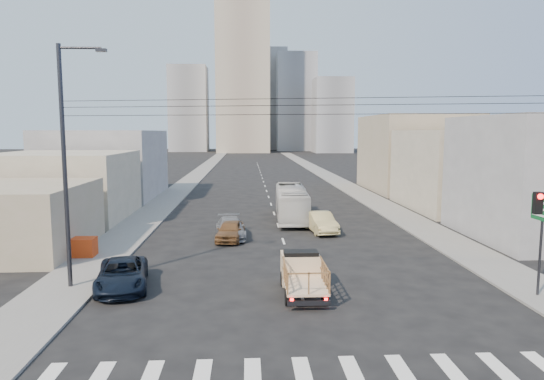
{
  "coord_description": "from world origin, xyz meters",
  "views": [
    {
      "loc": [
        -2.58,
        -20.11,
        7.82
      ],
      "look_at": [
        -0.72,
        15.88,
        3.5
      ],
      "focal_mm": 32.0,
      "sensor_mm": 36.0,
      "label": 1
    }
  ],
  "objects": [
    {
      "name": "crate_stack",
      "position": [
        -13.0,
        10.04,
        0.69
      ],
      "size": [
        1.8,
        1.2,
        1.14
      ],
      "color": "#C13A12",
      "rests_on": "sidewalk_left"
    },
    {
      "name": "bldg_right_far",
      "position": [
        20.0,
        44.0,
        5.0
      ],
      "size": [
        12.0,
        16.0,
        10.0
      ],
      "primitive_type": "cube",
      "color": "gray",
      "rests_on": "ground"
    },
    {
      "name": "bldg_right_mid",
      "position": [
        19.5,
        28.0,
        4.0
      ],
      "size": [
        11.0,
        14.0,
        8.0
      ],
      "primitive_type": "cube",
      "color": "#A59D85",
      "rests_on": "ground"
    },
    {
      "name": "ground",
      "position": [
        0.0,
        0.0,
        0.0
      ],
      "size": [
        420.0,
        420.0,
        0.0
      ],
      "primitive_type": "plane",
      "color": "black",
      "rests_on": "ground"
    },
    {
      "name": "midrise_east",
      "position": [
        30.0,
        165.0,
        14.0
      ],
      "size": [
        14.0,
        14.0,
        28.0
      ],
      "primitive_type": "cube",
      "color": "gray",
      "rests_on": "ground"
    },
    {
      "name": "green_sign",
      "position": [
        11.16,
        1.5,
        3.74
      ],
      "size": [
        0.18,
        1.6,
        5.0
      ],
      "color": "#2D2D33",
      "rests_on": "ground"
    },
    {
      "name": "bldg_left_mid",
      "position": [
        -19.0,
        24.0,
        3.0
      ],
      "size": [
        11.0,
        12.0,
        6.0
      ],
      "primitive_type": "cube",
      "color": "#A59D85",
      "rests_on": "ground"
    },
    {
      "name": "overhead_wires",
      "position": [
        0.0,
        1.5,
        8.97
      ],
      "size": [
        23.01,
        5.02,
        0.72
      ],
      "color": "black",
      "rests_on": "ground"
    },
    {
      "name": "sedan_brown",
      "position": [
        -3.81,
        14.47,
        0.73
      ],
      "size": [
        2.29,
        4.49,
        1.47
      ],
      "primitive_type": "imported",
      "rotation": [
        0.0,
        0.0,
        -0.14
      ],
      "color": "brown",
      "rests_on": "ground"
    },
    {
      "name": "sidewalk_right",
      "position": [
        11.75,
        70.0,
        0.06
      ],
      "size": [
        3.5,
        180.0,
        0.12
      ],
      "primitive_type": "cube",
      "color": "slate",
      "rests_on": "ground"
    },
    {
      "name": "bldg_right_near",
      "position": [
        19.0,
        14.0,
        4.5
      ],
      "size": [
        10.0,
        12.0,
        9.0
      ],
      "primitive_type": "cube",
      "color": "gray",
      "rests_on": "ground"
    },
    {
      "name": "midrise_back",
      "position": [
        6.0,
        200.0,
        22.0
      ],
      "size": [
        18.0,
        18.0,
        44.0
      ],
      "primitive_type": "cube",
      "color": "gray",
      "rests_on": "ground"
    },
    {
      "name": "high_rise_tower",
      "position": [
        -4.0,
        170.0,
        30.0
      ],
      "size": [
        20.0,
        20.0,
        60.0
      ],
      "primitive_type": "cube",
      "color": "tan",
      "rests_on": "ground"
    },
    {
      "name": "sedan_grey",
      "position": [
        -3.84,
        15.42,
        0.73
      ],
      "size": [
        2.49,
        5.19,
        1.46
      ],
      "primitive_type": "imported",
      "rotation": [
        0.0,
        0.0,
        0.09
      ],
      "color": "gray",
      "rests_on": "ground"
    },
    {
      "name": "bldg_left_far",
      "position": [
        -19.5,
        39.0,
        4.0
      ],
      "size": [
        12.0,
        16.0,
        8.0
      ],
      "primitive_type": "cube",
      "color": "gray",
      "rests_on": "ground"
    },
    {
      "name": "midrise_nw",
      "position": [
        -26.0,
        180.0,
        17.0
      ],
      "size": [
        15.0,
        15.0,
        34.0
      ],
      "primitive_type": "cube",
      "color": "gray",
      "rests_on": "ground"
    },
    {
      "name": "midrise_ne",
      "position": [
        18.0,
        185.0,
        20.0
      ],
      "size": [
        16.0,
        16.0,
        40.0
      ],
      "primitive_type": "cube",
      "color": "gray",
      "rests_on": "ground"
    },
    {
      "name": "sedan_tan",
      "position": [
        3.16,
        17.06,
        0.79
      ],
      "size": [
        2.33,
        5.01,
        1.59
      ],
      "primitive_type": "imported",
      "rotation": [
        0.0,
        0.0,
        0.14
      ],
      "color": "tan",
      "rests_on": "ground"
    },
    {
      "name": "bldg_left_near",
      "position": [
        -18.0,
        12.0,
        2.2
      ],
      "size": [
        9.0,
        10.0,
        4.4
      ],
      "primitive_type": "cube",
      "color": "gray",
      "rests_on": "ground"
    },
    {
      "name": "flatbed_pickup",
      "position": [
        0.08,
        2.62,
        1.09
      ],
      "size": [
        1.95,
        4.41,
        1.9
      ],
      "color": "beige",
      "rests_on": "ground"
    },
    {
      "name": "city_bus",
      "position": [
        1.38,
        22.72,
        1.52
      ],
      "size": [
        2.99,
        10.99,
        3.03
      ],
      "primitive_type": "imported",
      "rotation": [
        0.0,
        0.0,
        -0.04
      ],
      "color": "silver",
      "rests_on": "ground"
    },
    {
      "name": "lane_dashes",
      "position": [
        0.0,
        53.0,
        0.01
      ],
      "size": [
        0.15,
        104.0,
        0.01
      ],
      "color": "silver",
      "rests_on": "ground"
    },
    {
      "name": "sidewalk_left",
      "position": [
        -11.75,
        70.0,
        0.06
      ],
      "size": [
        3.5,
        180.0,
        0.12
      ],
      "primitive_type": "cube",
      "color": "slate",
      "rests_on": "ground"
    },
    {
      "name": "navy_pickup",
      "position": [
        -8.87,
        3.83,
        0.72
      ],
      "size": [
        3.29,
        5.56,
        1.45
      ],
      "primitive_type": "imported",
      "rotation": [
        0.0,
        0.0,
        0.18
      ],
      "color": "black",
      "rests_on": "ground"
    },
    {
      "name": "streetlamp_left",
      "position": [
        -11.39,
        4.0,
        6.44
      ],
      "size": [
        2.36,
        0.25,
        12.0
      ],
      "color": "#2D2D33",
      "rests_on": "ground"
    }
  ]
}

